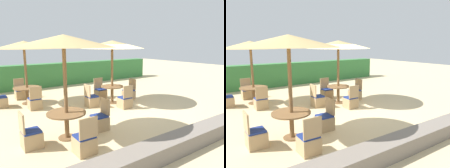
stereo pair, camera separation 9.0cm
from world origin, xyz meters
TOP-DOWN VIEW (x-y plane):
  - ground_plane at (0.00, 0.00)m, footprint 40.00×40.00m
  - hedge_row at (0.00, 6.08)m, footprint 13.00×0.70m
  - stone_border at (0.00, -3.47)m, footprint 10.00×0.56m
  - parasol_back_left at (-2.77, 2.89)m, footprint 2.29×2.29m
  - round_table_back_left at (-2.77, 2.89)m, footprint 1.10×1.10m
  - patio_chair_back_left_north at (-2.83, 3.90)m, footprint 0.46×0.46m
  - patio_chair_back_left_west at (-3.81, 2.94)m, footprint 0.46×0.46m
  - patio_chair_back_left_south at (-2.76, 1.89)m, footprint 0.46×0.46m
  - parasol_front_left at (-2.81, -1.28)m, footprint 2.66×2.66m
  - round_table_front_left at (-2.81, -1.28)m, footprint 1.05×1.05m
  - patio_chair_front_left_west at (-3.76, -1.28)m, footprint 0.46×0.46m
  - patio_chair_front_left_south at (-2.82, -2.30)m, footprint 0.46×0.46m
  - patio_chair_front_left_east at (-1.77, -1.29)m, footprint 0.46×0.46m
  - parasol_center at (0.23, 0.92)m, footprint 2.64×2.64m
  - round_table_center at (0.23, 0.92)m, footprint 0.96×0.96m
  - patio_chair_center_north at (0.25, 1.90)m, footprint 0.46×0.46m
  - patio_chair_center_south at (0.22, 0.02)m, footprint 0.46×0.46m
  - patio_chair_center_east at (1.21, 0.97)m, footprint 0.46×0.46m
  - patio_chair_center_west at (-0.78, 0.94)m, footprint 0.46×0.46m

SIDE VIEW (x-z plane):
  - ground_plane at x=0.00m, z-range 0.00..0.00m
  - stone_border at x=0.00m, z-range 0.00..0.39m
  - patio_chair_back_left_north at x=-2.83m, z-range -0.20..0.73m
  - patio_chair_back_left_west at x=-3.81m, z-range -0.20..0.73m
  - patio_chair_back_left_south at x=-2.76m, z-range -0.20..0.73m
  - patio_chair_front_left_west at x=-3.76m, z-range -0.20..0.73m
  - patio_chair_front_left_south at x=-2.82m, z-range -0.20..0.73m
  - patio_chair_front_left_east at x=-1.77m, z-range -0.20..0.73m
  - patio_chair_center_north at x=0.25m, z-range -0.20..0.73m
  - patio_chair_center_south at x=0.22m, z-range -0.20..0.73m
  - patio_chair_center_east at x=1.21m, z-range -0.20..0.73m
  - patio_chair_center_west at x=-0.78m, z-range -0.20..0.73m
  - round_table_center at x=0.23m, z-range 0.19..0.93m
  - round_table_back_left at x=-2.77m, z-range 0.21..0.91m
  - round_table_front_left at x=-2.81m, z-range 0.21..0.93m
  - hedge_row at x=0.00m, z-range 0.00..1.35m
  - parasol_back_left at x=-2.77m, z-range 1.14..3.77m
  - parasol_center at x=0.23m, z-range 1.15..3.80m
  - parasol_front_left at x=-2.81m, z-range 1.21..3.97m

